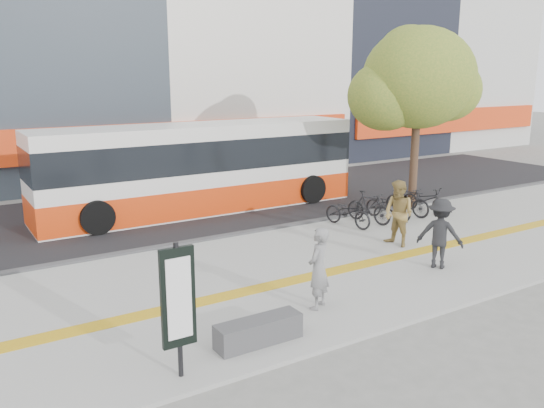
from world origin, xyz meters
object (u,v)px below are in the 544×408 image
pedestrian_dark (440,233)px  street_tree (416,80)px  pedestrian_tan (399,214)px  seated_woman (318,268)px  bench (259,331)px  bus (201,170)px  signboard (178,300)px

pedestrian_dark → street_tree: bearing=-72.6°
street_tree → pedestrian_tan: size_ratio=3.45×
seated_woman → pedestrian_dark: 3.99m
pedestrian_tan → street_tree: bearing=125.1°
pedestrian_tan → pedestrian_dark: (-0.41, -1.83, -0.05)m
pedestrian_tan → pedestrian_dark: pedestrian_tan is taller
bench → pedestrian_tan: pedestrian_tan is taller
bus → seated_woman: size_ratio=6.67×
bench → pedestrian_dark: 5.91m
bench → pedestrian_tan: size_ratio=0.88×
signboard → seated_woman: 3.57m
pedestrian_tan → pedestrian_dark: bearing=-18.5°
bench → street_tree: bearing=31.6°
bench → signboard: bearing=-169.2°
signboard → bus: 11.19m
bench → signboard: 1.94m
signboard → street_tree: bearing=29.1°
signboard → pedestrian_dark: size_ratio=1.28×
bench → seated_woman: (1.80, 0.68, 0.62)m
signboard → pedestrian_dark: (7.37, 1.38, -0.43)m
seated_woman → bench: bearing=-11.0°
pedestrian_dark → pedestrian_tan: bearing=-46.3°
seated_woman → pedestrian_tan: 4.92m
bus → pedestrian_tan: (2.78, -6.79, -0.48)m
bus → pedestrian_dark: (2.37, -8.62, -0.53)m
signboard → seated_woman: size_ratio=1.30×
street_tree → seated_woman: size_ratio=3.73×
seated_woman → pedestrian_tan: (4.39, 2.23, 0.07)m
street_tree → pedestrian_dark: street_tree is taller
pedestrian_dark → signboard: bearing=67.1°
street_tree → pedestrian_dark: (-4.01, -4.94, -3.57)m
bench → seated_woman: seated_woman is taller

